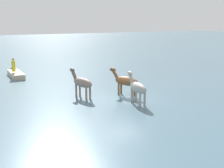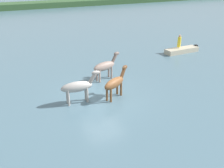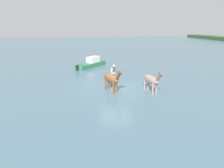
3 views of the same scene
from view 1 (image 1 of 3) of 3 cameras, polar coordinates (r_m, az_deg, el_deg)
name	(u,v)px [view 1 (image 1 of 3)]	position (r m, az deg, el deg)	size (l,w,h in m)	color
ground_plane	(125,98)	(20.46, 2.32, -2.59)	(162.50, 162.50, 0.00)	#476675
horse_mid_herd	(126,81)	(20.96, 2.50, 0.55)	(2.22, 1.38, 1.80)	brown
horse_lead	(82,83)	(20.39, -5.51, 0.25)	(2.39, 1.01, 1.85)	gray
horse_dun_straggler	(138,88)	(18.89, 4.69, -0.65)	(2.41, 0.68, 1.87)	#9E9993
boat_tender_starboard	(16,75)	(28.96, -17.20, 1.54)	(3.72, 0.99, 0.71)	#B7AD93
person_spotter_bow	(13,65)	(28.50, -17.61, 3.29)	(0.32, 0.32, 1.19)	yellow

